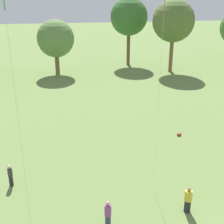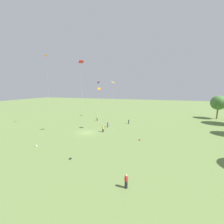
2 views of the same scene
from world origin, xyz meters
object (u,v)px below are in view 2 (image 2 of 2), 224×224
object	(u,v)px
kite_3	(46,63)
picnic_bag_0	(70,159)
kite_2	(81,65)
person_1	(103,129)
person_4	(126,181)
kite_6	(99,89)
person_0	(97,118)
kite_5	(113,84)
kite_0	(98,85)
person_2	(129,121)
picnic_bag_1	(140,140)
picnic_bag_2	(36,146)
person_3	(108,124)

from	to	relation	value
kite_3	picnic_bag_0	world-z (taller)	kite_3
kite_2	person_1	bearing A→B (deg)	-134.98
person_4	kite_6	size ratio (longest dim) A/B	0.15
person_0	kite_5	size ratio (longest dim) A/B	0.13
person_0	kite_0	distance (m)	12.84
kite_0	kite_6	world-z (taller)	kite_0
person_2	kite_6	distance (m)	19.40
kite_2	picnic_bag_1	xyz separation A→B (m)	(-0.57, 14.16, -17.09)
kite_6	kite_5	bearing A→B (deg)	-21.20
person_4	kite_6	world-z (taller)	kite_6
person_1	picnic_bag_0	size ratio (longest dim) A/B	4.65
picnic_bag_0	person_4	bearing A→B (deg)	68.43
person_1	person_4	world-z (taller)	person_1
picnic_bag_2	kite_5	bearing A→B (deg)	142.44
person_0	person_1	bearing A→B (deg)	110.44
kite_0	kite_3	distance (m)	16.57
kite_3	person_2	bearing A→B (deg)	-115.31
kite_6	picnic_bag_1	world-z (taller)	kite_6
person_2	kite_5	distance (m)	15.61
person_3	person_4	size ratio (longest dim) A/B	1.00
kite_0	kite_2	xyz separation A→B (m)	(12.76, 1.21, 4.38)
person_4	picnic_bag_1	xyz separation A→B (m)	(-17.14, -0.80, -0.74)
person_0	person_1	world-z (taller)	person_1
person_1	person_4	size ratio (longest dim) A/B	1.01
person_1	kite_0	distance (m)	15.65
person_3	kite_5	world-z (taller)	kite_5
kite_2	person_3	bearing A→B (deg)	-111.40
person_1	kite_2	bearing A→B (deg)	102.76
person_3	picnic_bag_2	bearing A→B (deg)	144.18
person_2	kite_6	world-z (taller)	kite_6
kite_0	kite_5	size ratio (longest dim) A/B	1.03
kite_3	person_4	bearing A→B (deg)	-176.10
kite_3	person_1	bearing A→B (deg)	-142.55
person_4	kite_6	distance (m)	46.33
picnic_bag_0	picnic_bag_1	size ratio (longest dim) A/B	0.87
kite_3	picnic_bag_1	xyz separation A→B (m)	(4.25, 28.44, -19.07)
kite_2	picnic_bag_0	distance (m)	21.58
person_4	picnic_bag_2	xyz separation A→B (m)	(-6.83, -20.47, -0.73)
person_0	picnic_bag_0	xyz separation A→B (m)	(29.18, 8.08, -0.77)
kite_6	picnic_bag_0	distance (m)	39.01
kite_3	kite_6	size ratio (longest dim) A/B	1.79
person_3	picnic_bag_2	xyz separation A→B (m)	(18.83, -8.79, -0.74)
person_3	picnic_bag_1	bearing A→B (deg)	-138.87
kite_2	picnic_bag_2	world-z (taller)	kite_2
kite_0	kite_5	bearing A→B (deg)	115.30
kite_3	kite_2	bearing A→B (deg)	-158.56
kite_0	picnic_bag_0	distance (m)	28.75
person_3	kite_3	size ratio (longest dim) A/B	0.08
person_0	kite_6	distance (m)	12.55
person_1	kite_3	distance (m)	25.74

